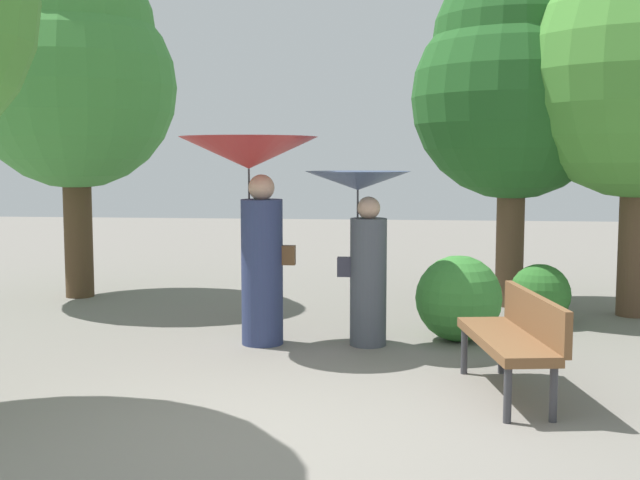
{
  "coord_description": "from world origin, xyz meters",
  "views": [
    {
      "loc": [
        0.94,
        -5.28,
        1.92
      ],
      "look_at": [
        0.0,
        3.27,
        1.04
      ],
      "focal_mm": 44.77,
      "sensor_mm": 36.0,
      "label": 1
    }
  ],
  "objects": [
    {
      "name": "tree_mid_left",
      "position": [
        -3.61,
        5.31,
        3.14
      ],
      "size": [
        2.78,
        2.78,
        4.78
      ],
      "color": "#4C3823",
      "rests_on": "ground"
    },
    {
      "name": "park_bench",
      "position": [
        1.82,
        1.19,
        0.51
      ],
      "size": [
        0.73,
        1.56,
        0.83
      ],
      "rotation": [
        0.0,
        0.0,
        -1.41
      ],
      "color": "#38383D",
      "rests_on": "ground"
    },
    {
      "name": "person_right",
      "position": [
        0.49,
        2.82,
        1.23
      ],
      "size": [
        1.08,
        1.08,
        1.79
      ],
      "rotation": [
        0.0,
        0.0,
        1.61
      ],
      "color": "#474C56",
      "rests_on": "ground"
    },
    {
      "name": "bush_path_left",
      "position": [
        2.49,
        4.09,
        0.35
      ],
      "size": [
        0.71,
        0.71,
        0.71
      ],
      "primitive_type": "sphere",
      "color": "#2D6B28",
      "rests_on": "ground"
    },
    {
      "name": "person_left",
      "position": [
        -0.64,
        2.76,
        1.61
      ],
      "size": [
        1.42,
        1.42,
        2.14
      ],
      "rotation": [
        0.0,
        0.0,
        1.61
      ],
      "color": "navy",
      "rests_on": "ground"
    },
    {
      "name": "tree_mid_right",
      "position": [
        2.28,
        5.26,
        2.92
      ],
      "size": [
        2.61,
        2.61,
        4.46
      ],
      "color": "brown",
      "rests_on": "ground"
    },
    {
      "name": "ground_plane",
      "position": [
        0.0,
        0.0,
        0.0
      ],
      "size": [
        40.0,
        40.0,
        0.0
      ],
      "primitive_type": "plane",
      "color": "slate"
    },
    {
      "name": "bush_path_right",
      "position": [
        1.49,
        3.12,
        0.46
      ],
      "size": [
        0.91,
        0.91,
        0.91
      ],
      "primitive_type": "sphere",
      "color": "#387F33",
      "rests_on": "ground"
    }
  ]
}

